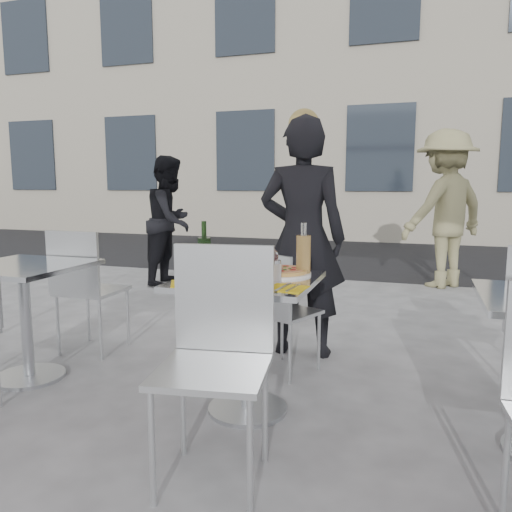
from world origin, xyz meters
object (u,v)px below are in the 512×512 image
(sugar_shaker, at_px, (275,270))
(wineglass_red_b, at_px, (272,257))
(chair_far, at_px, (278,303))
(woman_diner, at_px, (302,238))
(side_chair_lfar, at_px, (84,282))
(wineglass_white_b, at_px, (242,256))
(wineglass_red_a, at_px, (270,258))
(salad_plate, at_px, (252,272))
(side_table_left, at_px, (24,297))
(napkin_left, at_px, (189,283))
(napkin_right, at_px, (287,288))
(wine_bottle, at_px, (204,253))
(chair_near, at_px, (218,341))
(carafe, at_px, (303,254))
(pizza_far, at_px, (280,272))
(pizza_near, at_px, (239,283))
(pedestrian_b, at_px, (445,209))
(main_table, at_px, (247,316))
(wineglass_white_a, at_px, (238,256))
(pedestrian_a, at_px, (171,220))

(sugar_shaker, distance_m, wineglass_red_b, 0.11)
(chair_far, distance_m, woman_diner, 0.61)
(side_chair_lfar, xyz_separation_m, sugar_shaker, (1.60, -0.52, 0.26))
(sugar_shaker, height_order, wineglass_white_b, wineglass_white_b)
(chair_far, distance_m, wineglass_red_a, 0.65)
(side_chair_lfar, xyz_separation_m, salad_plate, (1.46, -0.51, 0.24))
(side_table_left, relative_size, napkin_left, 3.12)
(side_chair_lfar, xyz_separation_m, napkin_right, (1.71, -0.70, 0.21))
(wine_bottle, relative_size, wineglass_red_a, 1.87)
(side_chair_lfar, distance_m, salad_plate, 1.57)
(chair_near, bearing_deg, wineglass_red_a, 77.09)
(side_table_left, xyz_separation_m, wineglass_red_b, (1.62, 0.08, 0.32))
(carafe, bearing_deg, napkin_left, -139.54)
(pizza_far, bearing_deg, sugar_shaker, -83.06)
(side_table_left, bearing_deg, wineglass_red_a, 1.76)
(wine_bottle, xyz_separation_m, wineglass_red_a, (0.40, -0.03, -0.00))
(napkin_left, bearing_deg, chair_far, 46.90)
(pizza_near, xyz_separation_m, salad_plate, (0.01, 0.18, 0.03))
(sugar_shaker, relative_size, napkin_left, 0.45)
(pedestrian_b, xyz_separation_m, carafe, (-0.88, -3.78, -0.08))
(chair_near, distance_m, napkin_left, 0.49)
(pedestrian_b, height_order, napkin_left, pedestrian_b)
(wineglass_red_a, bearing_deg, wineglass_red_b, 87.34)
(pizza_near, height_order, wineglass_white_b, wineglass_white_b)
(chair_far, distance_m, salad_plate, 0.64)
(pedestrian_b, height_order, carafe, pedestrian_b)
(pizza_far, xyz_separation_m, carafe, (0.12, 0.03, 0.10))
(main_table, relative_size, napkin_left, 3.12)
(side_table_left, bearing_deg, pizza_far, 5.95)
(main_table, relative_size, pizza_near, 2.23)
(woman_diner, bearing_deg, wineglass_red_a, 89.85)
(chair_near, height_order, wineglass_white_a, chair_near)
(main_table, bearing_deg, salad_plate, 3.26)
(side_chair_lfar, xyz_separation_m, wineglass_red_b, (1.55, -0.43, 0.31))
(sugar_shaker, bearing_deg, napkin_left, -151.11)
(pedestrian_b, relative_size, napkin_left, 7.89)
(main_table, distance_m, woman_diner, 1.09)
(chair_near, bearing_deg, carafe, 67.31)
(wine_bottle, bearing_deg, pedestrian_a, 120.91)
(side_table_left, xyz_separation_m, woman_diner, (1.56, 1.04, 0.32))
(main_table, xyz_separation_m, wineglass_red_a, (0.11, 0.05, 0.32))
(chair_near, xyz_separation_m, sugar_shaker, (0.09, 0.57, 0.22))
(chair_far, relative_size, sugar_shaker, 7.63)
(wineglass_red_b, bearing_deg, pizza_far, 77.17)
(chair_near, bearing_deg, sugar_shaker, 72.26)
(pizza_far, relative_size, carafe, 1.19)
(pedestrian_a, height_order, napkin_left, pedestrian_a)
(pedestrian_b, bearing_deg, chair_near, 30.78)
(pizza_near, relative_size, wineglass_white_a, 2.14)
(main_table, xyz_separation_m, side_chair_lfar, (-1.44, 0.51, 0.01))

